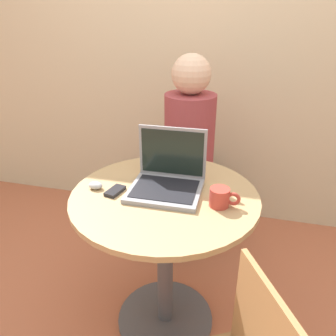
# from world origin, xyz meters

# --- Properties ---
(ground_plane) EXTENTS (12.00, 12.00, 0.00)m
(ground_plane) POSITION_xyz_m (0.00, 0.00, 0.00)
(ground_plane) COLOR #B26042
(back_wall) EXTENTS (7.00, 0.05, 2.60)m
(back_wall) POSITION_xyz_m (0.00, 1.14, 1.30)
(back_wall) COLOR beige
(back_wall) RESTS_ON ground_plane
(round_table) EXTENTS (0.82, 0.82, 0.77)m
(round_table) POSITION_xyz_m (0.00, 0.00, 0.55)
(round_table) COLOR #4C4C51
(round_table) RESTS_ON ground_plane
(laptop) EXTENTS (0.31, 0.27, 0.26)m
(laptop) POSITION_xyz_m (0.00, 0.05, 0.82)
(laptop) COLOR gray
(laptop) RESTS_ON round_table
(cell_phone) EXTENTS (0.07, 0.11, 0.02)m
(cell_phone) POSITION_xyz_m (-0.21, -0.05, 0.78)
(cell_phone) COLOR black
(cell_phone) RESTS_ON round_table
(computer_mouse) EXTENTS (0.06, 0.04, 0.03)m
(computer_mouse) POSITION_xyz_m (-0.31, -0.03, 0.79)
(computer_mouse) COLOR #B2B2B7
(computer_mouse) RESTS_ON round_table
(coffee_cup) EXTENTS (0.12, 0.08, 0.08)m
(coffee_cup) POSITION_xyz_m (0.24, -0.04, 0.81)
(coffee_cup) COLOR #B2382D
(coffee_cup) RESTS_ON round_table
(person_seated) EXTENTS (0.36, 0.49, 1.28)m
(person_seated) POSITION_xyz_m (-0.01, 0.71, 0.55)
(person_seated) COLOR #4C4742
(person_seated) RESTS_ON ground_plane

